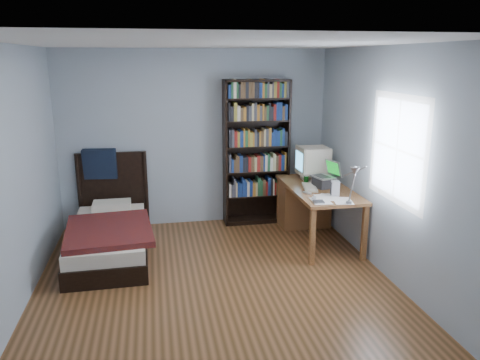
{
  "coord_description": "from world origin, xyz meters",
  "views": [
    {
      "loc": [
        -0.59,
        -4.52,
        2.36
      ],
      "look_at": [
        0.4,
        0.77,
        0.96
      ],
      "focal_mm": 35.0,
      "sensor_mm": 36.0,
      "label": 1
    }
  ],
  "objects_px": {
    "bed": "(109,233)",
    "speaker": "(335,188)",
    "crt_monitor": "(312,161)",
    "laptop": "(324,180)",
    "keyboard": "(310,187)",
    "soda_can": "(306,180)",
    "bookshelf": "(256,153)",
    "desk_lamp": "(354,175)",
    "desk": "(307,201)"
  },
  "relations": [
    {
      "from": "desk_lamp",
      "to": "soda_can",
      "type": "relative_size",
      "value": 4.79
    },
    {
      "from": "desk_lamp",
      "to": "bed",
      "type": "xyz_separation_m",
      "value": [
        -2.67,
        1.16,
        -0.9
      ]
    },
    {
      "from": "crt_monitor",
      "to": "desk_lamp",
      "type": "xyz_separation_m",
      "value": [
        -0.06,
        -1.49,
        0.17
      ]
    },
    {
      "from": "keyboard",
      "to": "soda_can",
      "type": "relative_size",
      "value": 3.62
    },
    {
      "from": "laptop",
      "to": "bookshelf",
      "type": "relative_size",
      "value": 0.17
    },
    {
      "from": "desk",
      "to": "laptop",
      "type": "relative_size",
      "value": 4.34
    },
    {
      "from": "desk_lamp",
      "to": "soda_can",
      "type": "xyz_separation_m",
      "value": [
        -0.09,
        1.27,
        -0.38
      ]
    },
    {
      "from": "bookshelf",
      "to": "bed",
      "type": "bearing_deg",
      "value": -158.81
    },
    {
      "from": "speaker",
      "to": "bookshelf",
      "type": "xyz_separation_m",
      "value": [
        -0.71,
        1.28,
        0.22
      ]
    },
    {
      "from": "desk",
      "to": "bookshelf",
      "type": "xyz_separation_m",
      "value": [
        -0.65,
        0.44,
        0.63
      ]
    },
    {
      "from": "laptop",
      "to": "speaker",
      "type": "xyz_separation_m",
      "value": [
        -0.01,
        -0.4,
        -0.01
      ]
    },
    {
      "from": "laptop",
      "to": "bookshelf",
      "type": "height_order",
      "value": "bookshelf"
    },
    {
      "from": "desk",
      "to": "keyboard",
      "type": "bearing_deg",
      "value": -106.26
    },
    {
      "from": "keyboard",
      "to": "bookshelf",
      "type": "relative_size",
      "value": 0.2
    },
    {
      "from": "speaker",
      "to": "bed",
      "type": "bearing_deg",
      "value": -178.75
    },
    {
      "from": "laptop",
      "to": "desk_lamp",
      "type": "height_order",
      "value": "desk_lamp"
    },
    {
      "from": "crt_monitor",
      "to": "bookshelf",
      "type": "xyz_separation_m",
      "value": [
        -0.69,
        0.46,
        0.05
      ]
    },
    {
      "from": "desk_lamp",
      "to": "soda_can",
      "type": "height_order",
      "value": "desk_lamp"
    },
    {
      "from": "desk_lamp",
      "to": "desk",
      "type": "bearing_deg",
      "value": 89.47
    },
    {
      "from": "speaker",
      "to": "bookshelf",
      "type": "height_order",
      "value": "bookshelf"
    },
    {
      "from": "keyboard",
      "to": "bookshelf",
      "type": "xyz_separation_m",
      "value": [
        -0.52,
        0.89,
        0.3
      ]
    },
    {
      "from": "keyboard",
      "to": "soda_can",
      "type": "xyz_separation_m",
      "value": [
        0.02,
        0.21,
        0.04
      ]
    },
    {
      "from": "keyboard",
      "to": "speaker",
      "type": "bearing_deg",
      "value": -52.55
    },
    {
      "from": "crt_monitor",
      "to": "speaker",
      "type": "height_order",
      "value": "crt_monitor"
    },
    {
      "from": "desk",
      "to": "bed",
      "type": "distance_m",
      "value": 2.71
    },
    {
      "from": "keyboard",
      "to": "bed",
      "type": "distance_m",
      "value": 2.6
    },
    {
      "from": "crt_monitor",
      "to": "laptop",
      "type": "bearing_deg",
      "value": -87.45
    },
    {
      "from": "laptop",
      "to": "keyboard",
      "type": "relative_size",
      "value": 0.88
    },
    {
      "from": "crt_monitor",
      "to": "bookshelf",
      "type": "height_order",
      "value": "bookshelf"
    },
    {
      "from": "laptop",
      "to": "keyboard",
      "type": "distance_m",
      "value": 0.22
    },
    {
      "from": "desk",
      "to": "bed",
      "type": "relative_size",
      "value": 0.78
    },
    {
      "from": "laptop",
      "to": "keyboard",
      "type": "bearing_deg",
      "value": -177.03
    },
    {
      "from": "speaker",
      "to": "soda_can",
      "type": "xyz_separation_m",
      "value": [
        -0.17,
        0.6,
        -0.04
      ]
    },
    {
      "from": "bookshelf",
      "to": "keyboard",
      "type": "bearing_deg",
      "value": -59.93
    },
    {
      "from": "desk",
      "to": "speaker",
      "type": "bearing_deg",
      "value": -85.91
    },
    {
      "from": "desk",
      "to": "speaker",
      "type": "relative_size",
      "value": 8.21
    },
    {
      "from": "desk",
      "to": "soda_can",
      "type": "height_order",
      "value": "soda_can"
    },
    {
      "from": "desk_lamp",
      "to": "keyboard",
      "type": "distance_m",
      "value": 1.14
    },
    {
      "from": "desk",
      "to": "desk_lamp",
      "type": "height_order",
      "value": "desk_lamp"
    },
    {
      "from": "bed",
      "to": "speaker",
      "type": "bearing_deg",
      "value": -10.0
    },
    {
      "from": "speaker",
      "to": "desk",
      "type": "bearing_deg",
      "value": 105.34
    },
    {
      "from": "desk",
      "to": "bookshelf",
      "type": "relative_size",
      "value": 0.75
    },
    {
      "from": "laptop",
      "to": "bed",
      "type": "xyz_separation_m",
      "value": [
        -2.75,
        0.09,
        -0.57
      ]
    },
    {
      "from": "desk_lamp",
      "to": "laptop",
      "type": "bearing_deg",
      "value": 85.69
    },
    {
      "from": "speaker",
      "to": "desk_lamp",
      "type": "bearing_deg",
      "value": -84.98
    },
    {
      "from": "crt_monitor",
      "to": "keyboard",
      "type": "relative_size",
      "value": 1.14
    },
    {
      "from": "speaker",
      "to": "bed",
      "type": "relative_size",
      "value": 0.1
    },
    {
      "from": "crt_monitor",
      "to": "soda_can",
      "type": "height_order",
      "value": "crt_monitor"
    },
    {
      "from": "bookshelf",
      "to": "crt_monitor",
      "type": "bearing_deg",
      "value": -33.38
    },
    {
      "from": "crt_monitor",
      "to": "soda_can",
      "type": "xyz_separation_m",
      "value": [
        -0.16,
        -0.22,
        -0.21
      ]
    }
  ]
}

